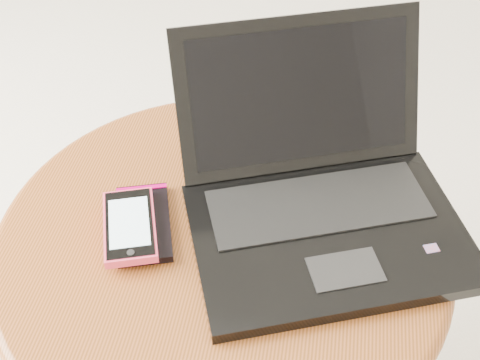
# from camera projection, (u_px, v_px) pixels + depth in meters

# --- Properties ---
(table) EXTENTS (0.57, 0.57, 0.45)m
(table) POSITION_uv_depth(u_px,v_px,m) (223.00, 281.00, 0.85)
(table) COLOR #573319
(table) RESTS_ON ground
(laptop) EXTENTS (0.41, 0.41, 0.20)m
(laptop) POSITION_uv_depth(u_px,v_px,m) (320.00, 193.00, 0.78)
(laptop) COLOR black
(laptop) RESTS_ON table
(phone_black) EXTENTS (0.10, 0.14, 0.01)m
(phone_black) POSITION_uv_depth(u_px,v_px,m) (144.00, 223.00, 0.79)
(phone_black) COLOR black
(phone_black) RESTS_ON table
(phone_pink) EXTENTS (0.10, 0.13, 0.01)m
(phone_pink) POSITION_uv_depth(u_px,v_px,m) (130.00, 226.00, 0.77)
(phone_pink) COLOR #EB3C5B
(phone_pink) RESTS_ON phone_black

